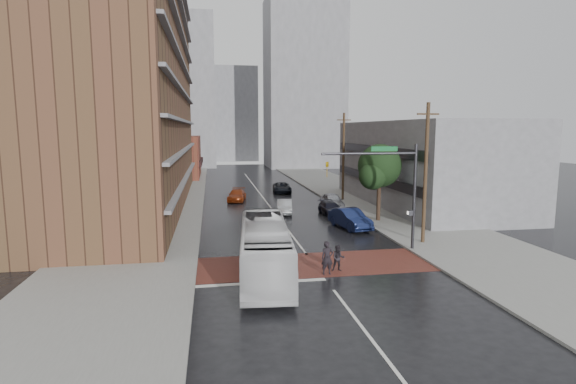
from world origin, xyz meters
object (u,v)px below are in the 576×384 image
object	(u,v)px
car_travel_b	(285,207)
car_parked_mid	(331,208)
car_travel_a	(261,224)
car_parked_far	(332,201)
suv_travel	(282,188)
car_parked_near	(350,219)
pedestrian_b	(338,258)
pedestrian_a	(327,258)
transit_bus	(265,248)
car_travel_c	(237,195)

from	to	relation	value
car_travel_b	car_parked_mid	xyz separation A→B (m)	(4.29, -1.23, -0.07)
car_travel_a	car_parked_far	xyz separation A→B (m)	(8.59, 10.31, 0.02)
suv_travel	car_parked_near	distance (m)	21.94
pedestrian_b	pedestrian_a	bearing A→B (deg)	-139.71
transit_bus	car_travel_b	distance (m)	18.70
suv_travel	car_parked_near	size ratio (longest dim) A/B	0.97
car_travel_b	car_parked_mid	world-z (taller)	car_travel_b
suv_travel	car_parked_near	bearing A→B (deg)	-79.29
car_travel_a	pedestrian_a	bearing A→B (deg)	-67.91
car_travel_c	suv_travel	xyz separation A→B (m)	(6.16, 5.77, 0.01)
transit_bus	pedestrian_a	size ratio (longest dim) A/B	5.77
car_parked_near	suv_travel	bearing A→B (deg)	84.99
car_travel_c	car_parked_far	bearing A→B (deg)	-24.54
car_travel_c	suv_travel	distance (m)	8.44
car_travel_a	suv_travel	world-z (taller)	car_travel_a
car_travel_a	car_parked_near	size ratio (longest dim) A/B	0.90
car_parked_near	car_parked_far	size ratio (longest dim) A/B	1.08
pedestrian_b	car_travel_c	bearing A→B (deg)	107.49
transit_bus	suv_travel	distance (m)	33.21
transit_bus	pedestrian_a	xyz separation A→B (m)	(3.47, -0.50, -0.58)
pedestrian_a	suv_travel	xyz separation A→B (m)	(2.61, 33.14, -0.29)
transit_bus	suv_travel	world-z (taller)	transit_bus
car_travel_c	car_travel_b	bearing A→B (deg)	-54.64
car_travel_c	car_parked_mid	bearing A→B (deg)	-39.74
car_travel_b	car_travel_c	xyz separation A→B (m)	(-4.15, 8.64, -0.01)
pedestrian_a	car_travel_c	xyz separation A→B (m)	(-3.54, 27.37, -0.30)
car_parked_far	suv_travel	bearing A→B (deg)	107.01
car_travel_b	car_travel_c	distance (m)	9.58
car_parked_near	car_parked_mid	world-z (taller)	car_parked_near
car_travel_b	car_parked_near	xyz separation A→B (m)	(4.29, -7.42, 0.15)
pedestrian_b	car_parked_mid	distance (m)	17.50
transit_bus	car_travel_c	size ratio (longest dim) A/B	2.43
pedestrian_a	car_parked_far	world-z (taller)	pedestrian_a
suv_travel	pedestrian_a	bearing A→B (deg)	-89.78
pedestrian_a	car_parked_mid	distance (m)	18.18
suv_travel	car_parked_far	bearing A→B (deg)	-69.84
suv_travel	car_parked_far	xyz separation A→B (m)	(3.39, -12.27, 0.12)
pedestrian_b	car_parked_far	bearing A→B (deg)	83.99
car_travel_a	car_parked_near	distance (m)	7.53
transit_bus	car_parked_mid	distance (m)	18.97
car_parked_near	car_parked_far	distance (m)	9.62
pedestrian_a	car_parked_far	distance (m)	21.72
transit_bus	car_travel_c	distance (m)	26.88
pedestrian_b	car_travel_c	xyz separation A→B (m)	(-4.33, 26.88, -0.11)
car_travel_c	car_parked_far	distance (m)	11.55
transit_bus	car_parked_near	distance (m)	13.70
pedestrian_a	pedestrian_b	bearing A→B (deg)	31.00
car_travel_a	car_parked_near	bearing A→B (deg)	14.06
transit_bus	car_parked_far	bearing A→B (deg)	69.87
car_travel_a	car_travel_c	xyz separation A→B (m)	(-0.95, 16.81, -0.10)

